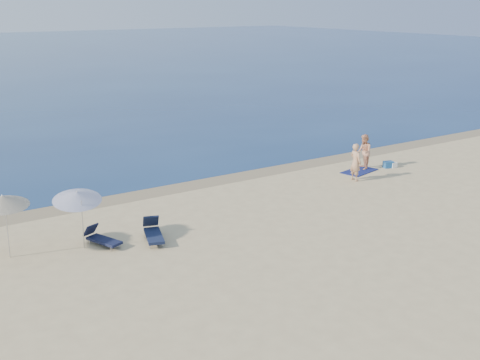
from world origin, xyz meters
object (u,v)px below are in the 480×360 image
blue_cooler (388,164)px  umbrella_near (77,196)px  person_left (356,162)px  person_right (364,152)px

blue_cooler → umbrella_near: (-17.47, -1.48, 1.75)m
blue_cooler → umbrella_near: size_ratio=0.22×
umbrella_near → person_left: bearing=16.5°
blue_cooler → umbrella_near: umbrella_near is taller
person_right → blue_cooler: person_right is taller
person_left → umbrella_near: umbrella_near is taller
person_left → person_right: bearing=-52.2°
person_right → blue_cooler: size_ratio=3.76×
person_left → blue_cooler: person_left is taller
person_right → person_left: bearing=-22.2°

